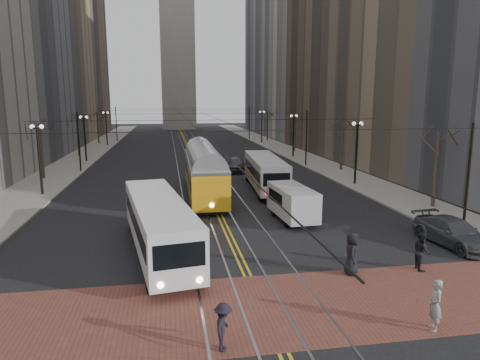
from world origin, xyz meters
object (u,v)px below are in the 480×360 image
object	(u,v)px
transit_bus	(159,227)
pedestrian_d	(223,327)
cargo_van	(292,204)
sedan_grey	(237,164)
pedestrian_a	(352,253)
rear_bus	(265,174)
sedan_parked	(454,232)
streetcar	(204,176)
pedestrian_c	(421,251)
pedestrian_b	(435,305)

from	to	relation	value
transit_bus	pedestrian_d	bearing A→B (deg)	-85.97
cargo_van	transit_bus	bearing A→B (deg)	-153.93
sedan_grey	pedestrian_a	world-z (taller)	pedestrian_a
rear_bus	sedan_parked	xyz separation A→B (m)	(6.80, -16.11, -0.71)
transit_bus	sedan_grey	distance (m)	26.19
streetcar	sedan_parked	distance (m)	19.18
cargo_van	sedan_parked	world-z (taller)	cargo_van
transit_bus	streetcar	world-z (taller)	streetcar
pedestrian_c	transit_bus	bearing A→B (deg)	82.47
pedestrian_b	streetcar	bearing A→B (deg)	-149.40
sedan_grey	pedestrian_c	world-z (taller)	pedestrian_c
rear_bus	sedan_grey	size ratio (longest dim) A/B	2.35
cargo_van	sedan_parked	distance (m)	9.53
pedestrian_b	sedan_grey	bearing A→B (deg)	-161.99
rear_bus	pedestrian_c	distance (m)	19.17
streetcar	pedestrian_d	bearing A→B (deg)	-92.61
transit_bus	pedestrian_c	xyz separation A→B (m)	(12.06, -4.17, -0.53)
cargo_van	pedestrian_d	size ratio (longest dim) A/B	3.22
pedestrian_b	pedestrian_c	xyz separation A→B (m)	(2.65, 5.00, -0.02)
sedan_parked	pedestrian_d	xyz separation A→B (m)	(-13.63, -7.80, 0.07)
sedan_grey	pedestrian_a	bearing A→B (deg)	-82.43
pedestrian_b	pedestrian_d	bearing A→B (deg)	-74.23
sedan_parked	pedestrian_d	bearing A→B (deg)	-156.37
sedan_parked	pedestrian_a	distance (m)	7.67
streetcar	rear_bus	world-z (taller)	streetcar
transit_bus	pedestrian_d	xyz separation A→B (m)	(2.12, -9.17, -0.63)
pedestrian_a	pedestrian_c	size ratio (longest dim) A/B	1.11
pedestrian_c	pedestrian_d	size ratio (longest dim) A/B	1.13
transit_bus	sedan_grey	bearing A→B (deg)	63.04
pedestrian_a	cargo_van	bearing A→B (deg)	22.87
sedan_grey	sedan_parked	xyz separation A→B (m)	(7.68, -26.28, -0.07)
pedestrian_a	pedestrian_b	distance (m)	5.06
rear_bus	pedestrian_a	xyz separation A→B (m)	(-0.34, -18.91, -0.44)
pedestrian_a	pedestrian_b	world-z (taller)	pedestrian_a
rear_bus	sedan_parked	size ratio (longest dim) A/B	2.19
sedan_parked	pedestrian_c	xyz separation A→B (m)	(-3.69, -2.80, 0.17)
cargo_van	pedestrian_b	size ratio (longest dim) A/B	2.80
transit_bus	rear_bus	bearing A→B (deg)	49.71
streetcar	pedestrian_d	world-z (taller)	streetcar
streetcar	cargo_van	distance (m)	9.93
transit_bus	pedestrian_a	world-z (taller)	transit_bus
rear_bus	sedan_parked	world-z (taller)	rear_bus
sedan_grey	rear_bus	bearing A→B (deg)	-78.54
sedan_grey	pedestrian_a	distance (m)	29.08
streetcar	sedan_grey	world-z (taller)	streetcar
cargo_van	pedestrian_b	xyz separation A→B (m)	(0.92, -13.94, -0.20)
transit_bus	pedestrian_c	bearing A→B (deg)	-28.09
pedestrian_b	rear_bus	bearing A→B (deg)	-163.15
transit_bus	pedestrian_d	size ratio (longest dim) A/B	7.28
cargo_van	sedan_grey	world-z (taller)	cargo_van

